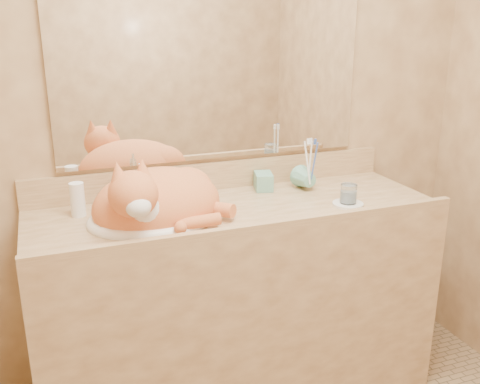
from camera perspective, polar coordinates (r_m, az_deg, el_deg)
name	(u,v)px	position (r m, az deg, el deg)	size (l,w,h in m)	color
wall_back	(214,96)	(2.26, -2.83, 10.16)	(2.40, 0.02, 2.50)	olive
vanity_counter	(237,304)	(2.28, -0.33, -11.81)	(1.60, 0.55, 0.85)	olive
mirror	(214,62)	(2.23, -2.79, 13.69)	(1.30, 0.02, 0.80)	white
sink_basin	(152,202)	(1.97, -9.42, -1.03)	(0.46, 0.39, 0.14)	white
faucet	(142,186)	(2.13, -10.40, 0.60)	(0.04, 0.11, 0.16)	white
cat	(156,198)	(1.95, -8.95, -0.67)	(0.49, 0.40, 0.27)	#CA5D2E
soap_dispenser	(265,175)	(2.25, 2.73, 1.86)	(0.07, 0.08, 0.16)	#6AAA92
toothbrush_cup	(310,182)	(2.29, 7.50, 1.08)	(0.10, 0.10, 0.09)	#6AAA92
toothbrushes	(311,161)	(2.27, 7.60, 3.35)	(0.04, 0.04, 0.24)	white
saucer	(348,204)	(2.17, 11.44, -1.27)	(0.12, 0.12, 0.01)	white
water_glass	(349,194)	(2.15, 11.51, -0.19)	(0.06, 0.06, 0.08)	silver
lotion_bottle	(78,200)	(2.08, -16.94, -0.77)	(0.05, 0.05, 0.13)	white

